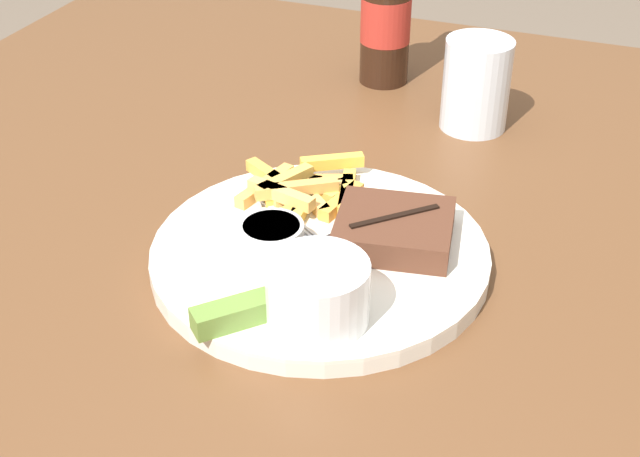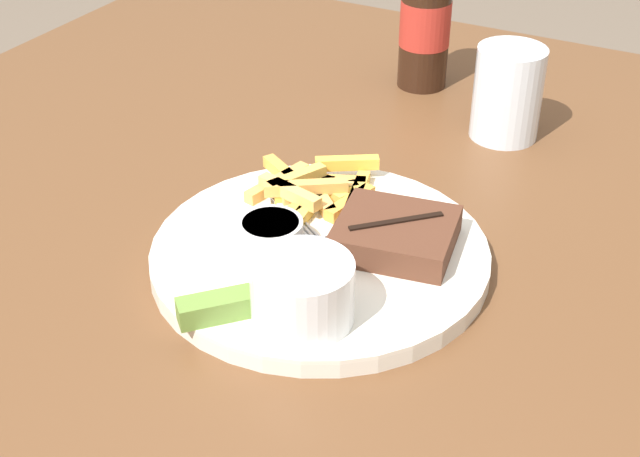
{
  "view_description": "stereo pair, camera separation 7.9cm",
  "coord_description": "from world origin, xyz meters",
  "px_view_note": "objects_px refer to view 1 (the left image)",
  "views": [
    {
      "loc": [
        0.24,
        -0.62,
        1.21
      ],
      "look_at": [
        0.0,
        0.0,
        0.78
      ],
      "focal_mm": 50.0,
      "sensor_mm": 36.0,
      "label": 1
    },
    {
      "loc": [
        0.31,
        -0.58,
        1.21
      ],
      "look_at": [
        0.0,
        0.0,
        0.78
      ],
      "focal_mm": 50.0,
      "sensor_mm": 36.0,
      "label": 2
    }
  ],
  "objects_px": {
    "dipping_sauce_cup": "(272,238)",
    "drinking_glass": "(476,84)",
    "beer_bottle": "(386,16)",
    "dinner_plate": "(320,255)",
    "pickle_spear": "(233,314)",
    "fork_utensil": "(273,206)",
    "coleslaw_cup": "(318,289)",
    "knife_utensil": "(358,233)",
    "steak_portion": "(394,229)"
  },
  "relations": [
    {
      "from": "beer_bottle",
      "to": "drinking_glass",
      "type": "bearing_deg",
      "value": -32.31
    },
    {
      "from": "knife_utensil",
      "to": "dinner_plate",
      "type": "bearing_deg",
      "value": 169.67
    },
    {
      "from": "fork_utensil",
      "to": "knife_utensil",
      "type": "relative_size",
      "value": 0.77
    },
    {
      "from": "dipping_sauce_cup",
      "to": "pickle_spear",
      "type": "distance_m",
      "value": 0.1
    },
    {
      "from": "pickle_spear",
      "to": "knife_utensil",
      "type": "xyz_separation_m",
      "value": [
        0.05,
        0.16,
        -0.01
      ]
    },
    {
      "from": "dipping_sauce_cup",
      "to": "knife_utensil",
      "type": "bearing_deg",
      "value": 41.71
    },
    {
      "from": "beer_bottle",
      "to": "knife_utensil",
      "type": "bearing_deg",
      "value": -75.71
    },
    {
      "from": "dipping_sauce_cup",
      "to": "drinking_glass",
      "type": "height_order",
      "value": "drinking_glass"
    },
    {
      "from": "steak_portion",
      "to": "fork_utensil",
      "type": "height_order",
      "value": "steak_portion"
    },
    {
      "from": "steak_portion",
      "to": "dipping_sauce_cup",
      "type": "height_order",
      "value": "dipping_sauce_cup"
    },
    {
      "from": "knife_utensil",
      "to": "beer_bottle",
      "type": "bearing_deg",
      "value": 44.44
    },
    {
      "from": "fork_utensil",
      "to": "coleslaw_cup",
      "type": "bearing_deg",
      "value": -19.42
    },
    {
      "from": "pickle_spear",
      "to": "drinking_glass",
      "type": "relative_size",
      "value": 0.61
    },
    {
      "from": "dipping_sauce_cup",
      "to": "beer_bottle",
      "type": "bearing_deg",
      "value": 94.53
    },
    {
      "from": "beer_bottle",
      "to": "fork_utensil",
      "type": "bearing_deg",
      "value": -89.35
    },
    {
      "from": "coleslaw_cup",
      "to": "dipping_sauce_cup",
      "type": "relative_size",
      "value": 1.44
    },
    {
      "from": "dinner_plate",
      "to": "beer_bottle",
      "type": "distance_m",
      "value": 0.42
    },
    {
      "from": "knife_utensil",
      "to": "dipping_sauce_cup",
      "type": "bearing_deg",
      "value": 161.85
    },
    {
      "from": "dinner_plate",
      "to": "dipping_sauce_cup",
      "type": "distance_m",
      "value": 0.05
    },
    {
      "from": "dinner_plate",
      "to": "coleslaw_cup",
      "type": "height_order",
      "value": "coleslaw_cup"
    },
    {
      "from": "dipping_sauce_cup",
      "to": "beer_bottle",
      "type": "xyz_separation_m",
      "value": [
        -0.03,
        0.43,
        0.05
      ]
    },
    {
      "from": "dipping_sauce_cup",
      "to": "knife_utensil",
      "type": "xyz_separation_m",
      "value": [
        0.06,
        0.06,
        -0.01
      ]
    },
    {
      "from": "fork_utensil",
      "to": "drinking_glass",
      "type": "distance_m",
      "value": 0.31
    },
    {
      "from": "dinner_plate",
      "to": "drinking_glass",
      "type": "xyz_separation_m",
      "value": [
        0.07,
        0.32,
        0.04
      ]
    },
    {
      "from": "beer_bottle",
      "to": "drinking_glass",
      "type": "distance_m",
      "value": 0.17
    },
    {
      "from": "steak_portion",
      "to": "pickle_spear",
      "type": "xyz_separation_m",
      "value": [
        -0.08,
        -0.16,
        -0.0
      ]
    },
    {
      "from": "pickle_spear",
      "to": "knife_utensil",
      "type": "height_order",
      "value": "pickle_spear"
    },
    {
      "from": "knife_utensil",
      "to": "drinking_glass",
      "type": "xyz_separation_m",
      "value": [
        0.04,
        0.29,
        0.03
      ]
    },
    {
      "from": "beer_bottle",
      "to": "steak_portion",
      "type": "bearing_deg",
      "value": -70.96
    },
    {
      "from": "pickle_spear",
      "to": "drinking_glass",
      "type": "xyz_separation_m",
      "value": [
        0.09,
        0.45,
        0.02
      ]
    },
    {
      "from": "drinking_glass",
      "to": "pickle_spear",
      "type": "bearing_deg",
      "value": -101.58
    },
    {
      "from": "pickle_spear",
      "to": "fork_utensil",
      "type": "relative_size",
      "value": 0.55
    },
    {
      "from": "pickle_spear",
      "to": "knife_utensil",
      "type": "distance_m",
      "value": 0.16
    },
    {
      "from": "steak_portion",
      "to": "coleslaw_cup",
      "type": "bearing_deg",
      "value": -100.59
    },
    {
      "from": "dipping_sauce_cup",
      "to": "knife_utensil",
      "type": "height_order",
      "value": "dipping_sauce_cup"
    },
    {
      "from": "knife_utensil",
      "to": "drinking_glass",
      "type": "bearing_deg",
      "value": 22.21
    },
    {
      "from": "steak_portion",
      "to": "dipping_sauce_cup",
      "type": "relative_size",
      "value": 2.05
    },
    {
      "from": "dinner_plate",
      "to": "dipping_sauce_cup",
      "type": "relative_size",
      "value": 5.32
    },
    {
      "from": "dinner_plate",
      "to": "pickle_spear",
      "type": "bearing_deg",
      "value": -101.31
    },
    {
      "from": "knife_utensil",
      "to": "drinking_glass",
      "type": "relative_size",
      "value": 1.43
    },
    {
      "from": "coleslaw_cup",
      "to": "beer_bottle",
      "type": "height_order",
      "value": "beer_bottle"
    },
    {
      "from": "dinner_plate",
      "to": "beer_bottle",
      "type": "height_order",
      "value": "beer_bottle"
    },
    {
      "from": "coleslaw_cup",
      "to": "drinking_glass",
      "type": "relative_size",
      "value": 0.79
    },
    {
      "from": "pickle_spear",
      "to": "fork_utensil",
      "type": "distance_m",
      "value": 0.18
    },
    {
      "from": "steak_portion",
      "to": "pickle_spear",
      "type": "relative_size",
      "value": 1.84
    },
    {
      "from": "dinner_plate",
      "to": "coleslaw_cup",
      "type": "distance_m",
      "value": 0.11
    },
    {
      "from": "pickle_spear",
      "to": "drinking_glass",
      "type": "height_order",
      "value": "drinking_glass"
    },
    {
      "from": "knife_utensil",
      "to": "drinking_glass",
      "type": "height_order",
      "value": "drinking_glass"
    },
    {
      "from": "dipping_sauce_cup",
      "to": "drinking_glass",
      "type": "relative_size",
      "value": 0.55
    },
    {
      "from": "fork_utensil",
      "to": "steak_portion",
      "type": "bearing_deg",
      "value": 28.91
    }
  ]
}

